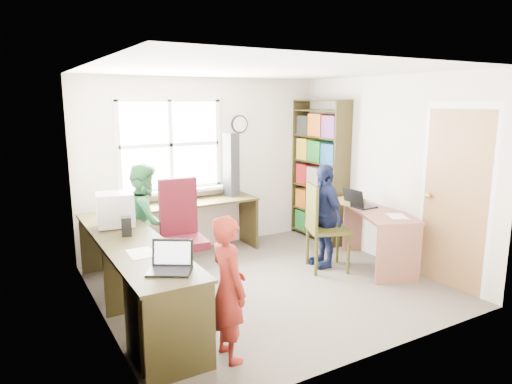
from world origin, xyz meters
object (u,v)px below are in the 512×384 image
swivel_chair (183,239)px  cd_tower (231,165)px  l_desk (164,277)px  right_desk (379,226)px  laptop_left (171,263)px  potted_plant (177,191)px  bookshelf (320,174)px  person_red (228,288)px  crt_monitor (115,210)px  person_navy (324,216)px  wooden_chair (322,224)px  laptop_right (358,203)px  person_green (146,221)px

swivel_chair → cd_tower: size_ratio=1.35×
l_desk → right_desk: size_ratio=2.15×
laptop_left → potted_plant: 2.56m
bookshelf → person_red: bearing=-139.5°
l_desk → swivel_chair: size_ratio=2.45×
swivel_chair → laptop_left: (-0.64, -1.44, 0.29)m
cd_tower → person_red: 3.00m
laptop_left → cd_tower: cd_tower is taller
crt_monitor → potted_plant: 1.33m
bookshelf → person_navy: bearing=-124.9°
person_red → l_desk: bearing=18.3°
wooden_chair → crt_monitor: crt_monitor is taller
swivel_chair → person_navy: 1.80m
right_desk → laptop_left: (-3.01, -0.71, 0.28)m
laptop_right → person_navy: (-0.51, 0.06, -0.12)m
l_desk → cd_tower: 2.51m
right_desk → person_green: person_green is taller
l_desk → person_navy: (2.27, 0.48, 0.20)m
crt_monitor → laptop_right: (2.98, -0.51, -0.16)m
laptop_right → potted_plant: potted_plant is taller
crt_monitor → laptop_right: 3.03m
bookshelf → potted_plant: bookshelf is taller
laptop_right → potted_plant: bearing=54.8°
swivel_chair → person_red: size_ratio=1.00×
laptop_right → swivel_chair: bearing=78.8°
l_desk → person_green: (0.22, 1.26, 0.23)m
laptop_right → cd_tower: cd_tower is taller
bookshelf → laptop_left: bearing=-146.4°
bookshelf → potted_plant: 2.17m
right_desk → swivel_chair: 2.47m
l_desk → person_red: person_red is taller
potted_plant → person_navy: bearing=-42.0°
right_desk → laptop_left: laptop_left is taller
wooden_chair → laptop_right: wooden_chair is taller
cd_tower → person_red: cd_tower is taller
crt_monitor → cd_tower: cd_tower is taller
person_red → swivel_chair: bearing=-7.4°
potted_plant → person_green: size_ratio=0.21×
bookshelf → person_green: size_ratio=1.53×
right_desk → person_navy: 0.72m
person_green → swivel_chair: bearing=-121.8°
l_desk → person_navy: 2.33m
person_green → person_red: bearing=-156.9°
person_navy → potted_plant: bearing=-122.6°
bookshelf → laptop_left: (-3.09, -2.05, -0.20)m
laptop_left → person_green: bearing=111.5°
laptop_left → person_green: 1.88m
right_desk → laptop_left: bearing=-143.8°
laptop_left → cd_tower: bearing=85.6°
swivel_chair → bookshelf: bearing=18.1°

